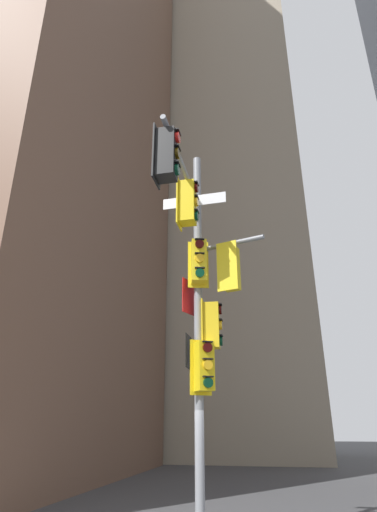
% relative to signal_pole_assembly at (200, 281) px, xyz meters
% --- Properties ---
extents(building_tower_left, '(17.57, 17.57, 52.29)m').
position_rel_signal_pole_assembly_xyz_m(building_tower_left, '(-14.26, 9.31, 21.04)').
color(building_tower_left, brown).
rests_on(building_tower_left, ground).
extents(building_mid_block, '(13.88, 13.88, 47.53)m').
position_rel_signal_pole_assembly_xyz_m(building_mid_block, '(-2.45, 25.51, 18.66)').
color(building_mid_block, tan).
rests_on(building_mid_block, ground).
extents(signal_pole_assembly, '(2.39, 3.64, 8.70)m').
position_rel_signal_pole_assembly_xyz_m(signal_pole_assembly, '(0.00, 0.00, 0.00)').
color(signal_pole_assembly, gray).
rests_on(signal_pole_assembly, ground).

